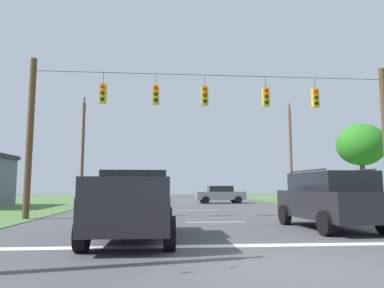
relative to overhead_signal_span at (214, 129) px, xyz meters
name	(u,v)px	position (x,y,z in m)	size (l,w,h in m)	color
ground_plane	(285,268)	(-0.24, -10.40, -4.27)	(120.00, 120.00, 0.00)	#47474C
stop_bar_stripe	(251,245)	(-0.24, -7.93, -4.26)	(14.94, 0.45, 0.01)	white
lane_dash_0	(216,222)	(-0.24, -1.93, -4.26)	(0.15, 2.50, 0.01)	white
lane_dash_1	(198,210)	(-0.24, 5.41, -4.26)	(0.15, 2.50, 0.01)	white
lane_dash_2	(188,204)	(-0.24, 14.07, -4.26)	(0.15, 2.50, 0.01)	white
lane_dash_3	(184,201)	(-0.24, 19.27, -4.26)	(0.15, 2.50, 0.01)	white
lane_dash_4	(180,199)	(-0.24, 26.93, -4.26)	(0.15, 2.50, 0.01)	white
overhead_signal_span	(214,129)	(0.00, 0.00, 0.00)	(17.72, 0.31, 7.54)	#523B22
pickup_truck	(133,205)	(-3.32, -6.59, -3.30)	(2.30, 5.41, 1.95)	black
suv_black	(329,199)	(3.36, -4.77, -3.21)	(2.38, 4.88, 2.05)	black
distant_car_crossing_white	(320,197)	(7.69, 5.57, -3.48)	(4.42, 2.26, 1.52)	silver
distant_car_oncoming	(220,194)	(2.66, 14.68, -3.48)	(4.32, 2.07, 1.52)	slate
distant_car_far_parked	(109,195)	(-6.60, 11.61, -3.48)	(4.42, 2.26, 1.52)	black
utility_pole_mid_right	(291,153)	(9.10, 14.39, 0.18)	(0.26, 1.55, 9.06)	brown
utility_pole_near_left	(83,150)	(-9.52, 15.12, 0.37)	(0.27, 1.58, 9.45)	brown
tree_roadside_far_right	(361,145)	(13.08, 9.67, 0.44)	(3.75, 3.75, 6.38)	brown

